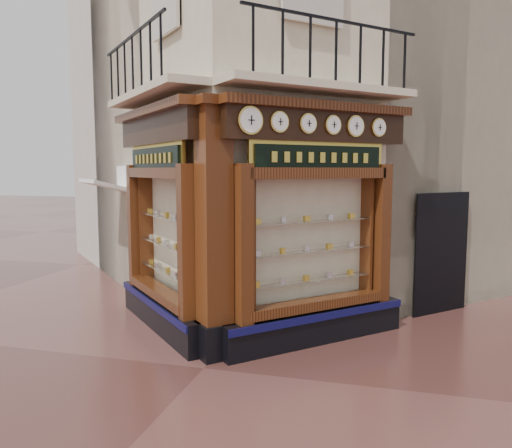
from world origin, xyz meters
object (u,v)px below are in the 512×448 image
(awning, at_px, (112,296))
(clock_a, at_px, (250,120))
(corner_pilaster, at_px, (214,233))
(clock_c, at_px, (308,123))
(signboard_left, at_px, (155,159))
(signboard_right, at_px, (320,158))
(clock_d, at_px, (333,125))
(clock_e, at_px, (355,126))
(clock_f, at_px, (379,127))
(clock_b, at_px, (279,122))

(awning, bearing_deg, clock_a, -169.75)
(corner_pilaster, xyz_separation_m, clock_a, (0.58, -0.02, 1.67))
(clock_c, xyz_separation_m, signboard_left, (-2.77, 0.31, -0.52))
(signboard_left, bearing_deg, signboard_right, -135.00)
(awning, bearing_deg, clock_d, -154.02)
(corner_pilaster, relative_size, signboard_left, 2.08)
(clock_c, height_order, signboard_right, clock_c)
(clock_e, distance_m, awning, 6.78)
(corner_pilaster, relative_size, clock_f, 12.70)
(signboard_left, xyz_separation_m, signboard_right, (2.92, 0.00, 0.00))
(corner_pilaster, bearing_deg, signboard_left, 100.25)
(corner_pilaster, bearing_deg, clock_b, -25.48)
(clock_c, bearing_deg, clock_b, -180.00)
(corner_pilaster, height_order, clock_f, corner_pilaster)
(clock_a, bearing_deg, clock_d, 0.00)
(clock_b, relative_size, clock_f, 1.02)
(clock_a, bearing_deg, clock_f, 0.00)
(clock_c, bearing_deg, clock_a, -180.00)
(corner_pilaster, height_order, clock_d, corner_pilaster)
(awning, bearing_deg, clock_f, -145.56)
(awning, distance_m, signboard_left, 4.17)
(clock_c, bearing_deg, clock_f, -0.00)
(awning, xyz_separation_m, signboard_right, (5.02, -1.84, 3.10))
(clock_d, relative_size, signboard_right, 0.16)
(signboard_left, bearing_deg, clock_e, -128.87)
(clock_d, distance_m, clock_e, 0.47)
(clock_c, height_order, signboard_left, clock_c)
(clock_a, relative_size, clock_e, 1.17)
(clock_f, bearing_deg, awning, 124.44)
(clock_b, height_order, clock_d, clock_b)
(clock_e, xyz_separation_m, clock_f, (0.36, 0.36, -0.00))
(clock_b, distance_m, clock_f, 2.00)
(signboard_left, relative_size, signboard_right, 1.00)
(corner_pilaster, relative_size, clock_c, 12.66)
(awning, relative_size, signboard_left, 0.85)
(clock_c, distance_m, clock_f, 1.47)
(clock_e, xyz_separation_m, signboard_left, (-3.45, -0.37, -0.52))
(clock_c, distance_m, clock_e, 0.96)
(clock_e, bearing_deg, clock_c, 180.00)
(clock_a, relative_size, clock_c, 1.31)
(clock_d, relative_size, clock_e, 0.88)
(clock_d, bearing_deg, signboard_left, 135.71)
(awning, bearing_deg, clock_b, -164.27)
(clock_b, xyz_separation_m, awning, (-4.49, 2.52, -3.62))
(corner_pilaster, height_order, clock_e, corner_pilaster)
(clock_f, distance_m, signboard_left, 3.92)
(corner_pilaster, distance_m, clock_f, 3.37)
(clock_d, xyz_separation_m, signboard_left, (-3.12, -0.04, -0.52))
(clock_c, relative_size, clock_e, 0.89)
(clock_d, xyz_separation_m, clock_e, (0.33, 0.33, 0.00))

